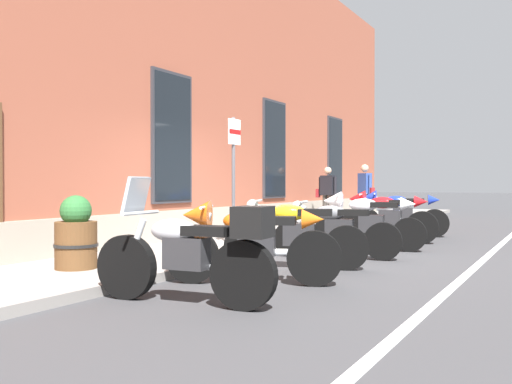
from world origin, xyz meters
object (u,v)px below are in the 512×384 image
Objects in this scene: motorcycle_grey_naked at (335,230)px; parking_sign at (234,163)px; motorcycle_yellow_naked at (294,235)px; motorcycle_silver_touring at (191,251)px; motorcycle_orange_sport at (246,239)px; motorcycle_white_sport at (364,218)px; motorcycle_blue_sport at (397,211)px; pedestrian_blue_top at (365,190)px; pedestrian_dark_jacket at (327,192)px; motorcycle_red_sport at (384,214)px; barrel_planter at (76,236)px.

parking_sign reaches higher than motorcycle_grey_naked.
parking_sign is (1.12, 1.68, 1.09)m from motorcycle_yellow_naked.
motorcycle_silver_touring is 1.28m from motorcycle_orange_sport.
motorcycle_orange_sport is 2.77m from motorcycle_grey_naked.
motorcycle_orange_sport is at bearing 178.40° from motorcycle_white_sport.
motorcycle_silver_touring is 0.90× the size of parking_sign.
motorcycle_white_sport is at bearing -1.60° from motorcycle_orange_sport.
motorcycle_grey_naked is at bearing 178.24° from motorcycle_white_sport.
motorcycle_orange_sport is 3.23m from parking_sign.
motorcycle_blue_sport is 0.93× the size of parking_sign.
motorcycle_grey_naked is 2.11m from parking_sign.
motorcycle_grey_naked is 4.29m from motorcycle_blue_sport.
pedestrian_blue_top reaches higher than motorcycle_white_sport.
motorcycle_white_sport is 5.53m from pedestrian_dark_jacket.
motorcycle_red_sport is (6.91, 0.06, 0.04)m from motorcycle_silver_touring.
motorcycle_silver_touring is at bearing -179.51° from motorcycle_grey_naked.
motorcycle_orange_sport is at bearing -73.25° from barrel_planter.
motorcycle_silver_touring reaches higher than motorcycle_red_sport.
motorcycle_white_sport is 2.62m from parking_sign.
pedestrian_blue_top is at bearing -54.36° from pedestrian_dark_jacket.
motorcycle_silver_touring is at bearing -177.13° from motorcycle_yellow_naked.
motorcycle_silver_touring is 2.35m from barrel_planter.
barrel_planter is (-6.28, 2.20, -0.04)m from motorcycle_red_sport.
pedestrian_blue_top is (0.63, -0.88, 0.05)m from pedestrian_dark_jacket.
pedestrian_blue_top reaches higher than motorcycle_grey_naked.
motorcycle_red_sport is (1.50, 0.07, -0.00)m from motorcycle_white_sport.
motorcycle_white_sport is 0.91× the size of parking_sign.
pedestrian_blue_top is 10.27m from barrel_planter.
motorcycle_white_sport is 2.94m from motorcycle_blue_sport.
pedestrian_dark_jacket is at bearing 15.78° from motorcycle_orange_sport.
motorcycle_red_sport is 1.31× the size of pedestrian_dark_jacket.
motorcycle_blue_sport is (1.43, 0.12, -0.00)m from motorcycle_red_sport.
motorcycle_yellow_naked is 2.29m from parking_sign.
pedestrian_dark_jacket reaches higher than barrel_planter.
motorcycle_silver_touring is 2.70m from motorcycle_yellow_naked.
parking_sign is at bearing 56.36° from motorcycle_yellow_naked.
pedestrian_dark_jacket is at bearing 14.46° from motorcycle_silver_touring.
motorcycle_grey_naked is at bearing -179.49° from motorcycle_red_sport.
pedestrian_blue_top reaches higher than motorcycle_blue_sport.
parking_sign is at bearing -8.03° from barrel_planter.
motorcycle_silver_touring is 1.30× the size of pedestrian_dark_jacket.
pedestrian_dark_jacket is at bearing 28.72° from motorcycle_white_sport.
motorcycle_white_sport is (2.71, -0.14, 0.09)m from motorcycle_yellow_naked.
parking_sign is 3.38m from barrel_planter.
parking_sign reaches higher than motorcycle_yellow_naked.
motorcycle_red_sport is at bearing 0.50° from motorcycle_silver_touring.
motorcycle_blue_sport reaches higher than motorcycle_yellow_naked.
pedestrian_blue_top is (9.59, 1.66, 0.48)m from motorcycle_orange_sport.
parking_sign reaches higher than barrel_planter.
motorcycle_blue_sport is at bearing 0.49° from motorcycle_yellow_naked.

